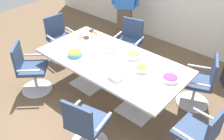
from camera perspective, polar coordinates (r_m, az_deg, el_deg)
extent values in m
cube|color=brown|center=(4.49, 0.00, -5.81)|extent=(10.00, 10.00, 0.01)
cube|color=silver|center=(4.05, 0.00, 2.09)|extent=(2.40, 1.20, 0.04)
cube|color=silver|center=(4.78, -5.01, -2.82)|extent=(0.56, 0.56, 0.02)
cylinder|color=silver|center=(4.57, -5.23, 0.72)|extent=(0.09, 0.09, 0.69)
cube|color=silver|center=(4.24, 5.71, -8.78)|extent=(0.56, 0.56, 0.02)
cylinder|color=silver|center=(4.00, 6.00, -5.08)|extent=(0.09, 0.09, 0.69)
cylinder|color=silver|center=(4.56, 17.53, -6.85)|extent=(0.70, 0.70, 0.02)
cylinder|color=silver|center=(4.42, 18.01, -4.77)|extent=(0.05, 0.05, 0.41)
cube|color=#33476B|center=(4.28, 18.57, -2.36)|extent=(0.60, 0.60, 0.06)
cube|color=#33476B|center=(4.17, 22.01, -0.25)|extent=(0.20, 0.42, 0.42)
cube|color=silver|center=(4.01, 18.70, -3.02)|extent=(0.35, 0.17, 0.02)
cube|color=silver|center=(4.42, 19.02, 0.71)|extent=(0.35, 0.17, 0.02)
cylinder|color=silver|center=(5.34, 3.41, 1.79)|extent=(0.64, 0.64, 0.02)
cylinder|color=silver|center=(5.23, 3.50, 3.76)|extent=(0.05, 0.05, 0.41)
cube|color=#33476B|center=(5.11, 3.59, 6.00)|extent=(0.54, 0.54, 0.06)
cube|color=#33476B|center=(5.17, 4.73, 9.30)|extent=(0.44, 0.13, 0.42)
cube|color=silver|center=(4.96, 6.18, 6.51)|extent=(0.10, 0.37, 0.02)
cube|color=silver|center=(5.15, 1.17, 7.83)|extent=(0.10, 0.37, 0.02)
cylinder|color=silver|center=(5.58, -10.80, 2.77)|extent=(0.60, 0.60, 0.02)
cylinder|color=silver|center=(5.47, -11.04, 4.68)|extent=(0.05, 0.05, 0.41)
cube|color=#33476B|center=(5.36, -11.32, 6.82)|extent=(0.51, 0.51, 0.06)
cube|color=#33476B|center=(5.42, -12.84, 9.80)|extent=(0.09, 0.44, 0.42)
cube|color=silver|center=(5.42, -9.29, 8.81)|extent=(0.37, 0.07, 0.02)
cube|color=silver|center=(5.20, -13.73, 7.07)|extent=(0.37, 0.07, 0.02)
cylinder|color=silver|center=(4.82, -16.48, -4.02)|extent=(0.76, 0.76, 0.02)
cylinder|color=silver|center=(4.69, -16.90, -1.98)|extent=(0.05, 0.05, 0.41)
cube|color=#33476B|center=(4.56, -17.39, 0.37)|extent=(0.65, 0.65, 0.06)
cube|color=#33476B|center=(4.49, -20.51, 2.81)|extent=(0.33, 0.34, 0.42)
cube|color=silver|center=(4.69, -17.05, 3.27)|extent=(0.29, 0.28, 0.02)
cube|color=silver|center=(4.30, -18.31, -0.17)|extent=(0.29, 0.28, 0.02)
cylinder|color=silver|center=(3.59, -5.24, -14.06)|extent=(0.05, 0.05, 0.41)
cube|color=#33476B|center=(3.42, -5.45, -11.50)|extent=(0.54, 0.54, 0.06)
cube|color=#33476B|center=(3.13, -7.84, -10.86)|extent=(0.44, 0.13, 0.42)
cube|color=silver|center=(3.44, -9.00, -8.60)|extent=(0.11, 0.37, 0.02)
cube|color=silver|center=(3.24, -1.87, -11.60)|extent=(0.11, 0.37, 0.02)
cube|color=#33476B|center=(3.44, 18.14, -13.16)|extent=(0.49, 0.49, 0.06)
cube|color=#33476B|center=(3.23, 22.18, -12.00)|extent=(0.07, 0.44, 0.42)
cube|color=silver|center=(3.20, 16.34, -14.22)|extent=(0.37, 0.05, 0.02)
cube|color=silver|center=(3.53, 20.45, -9.55)|extent=(0.37, 0.05, 0.02)
cube|color=brown|center=(5.98, 2.82, 10.08)|extent=(0.38, 0.33, 0.83)
cylinder|color=white|center=(3.78, 6.55, 0.17)|extent=(0.17, 0.17, 0.08)
ellipsoid|color=yellow|center=(3.75, 6.59, 0.65)|extent=(0.15, 0.15, 0.07)
cylinder|color=white|center=(3.67, 12.96, -1.94)|extent=(0.24, 0.24, 0.06)
ellipsoid|color=#9E3D8E|center=(3.65, 13.02, -1.58)|extent=(0.21, 0.21, 0.05)
cylinder|color=white|center=(4.09, 4.90, 3.29)|extent=(0.24, 0.24, 0.08)
ellipsoid|color=tan|center=(4.07, 4.93, 3.75)|extent=(0.21, 0.21, 0.07)
cylinder|color=#4C9EC6|center=(4.18, -8.34, 3.66)|extent=(0.25, 0.25, 0.07)
ellipsoid|color=orange|center=(4.16, -8.38, 4.05)|extent=(0.22, 0.22, 0.06)
cylinder|color=white|center=(4.80, -5.56, 7.91)|extent=(0.39, 0.39, 0.01)
torus|color=white|center=(4.70, -4.32, 7.63)|extent=(0.11, 0.11, 0.03)
torus|color=tan|center=(4.81, -3.83, 8.32)|extent=(0.11, 0.11, 0.03)
torus|color=brown|center=(4.90, -4.64, 8.83)|extent=(0.11, 0.11, 0.03)
torus|color=white|center=(4.92, -6.29, 8.80)|extent=(0.11, 0.11, 0.03)
torus|color=white|center=(4.85, -7.20, 8.35)|extent=(0.11, 0.11, 0.03)
torus|color=pink|center=(4.71, -6.91, 7.54)|extent=(0.11, 0.11, 0.03)
torus|color=brown|center=(4.67, -5.79, 7.33)|extent=(0.11, 0.11, 0.03)
cylinder|color=white|center=(4.27, -0.26, 4.33)|extent=(0.21, 0.21, 0.01)
cylinder|color=silver|center=(4.27, -0.26, 4.40)|extent=(0.21, 0.21, 0.01)
cylinder|color=white|center=(4.26, -0.26, 4.47)|extent=(0.21, 0.21, 0.01)
cylinder|color=silver|center=(4.26, -0.26, 4.54)|extent=(0.21, 0.21, 0.01)
cylinder|color=white|center=(4.26, -0.26, 4.61)|extent=(0.21, 0.21, 0.01)
cylinder|color=silver|center=(4.25, -0.26, 4.68)|extent=(0.21, 0.21, 0.01)
cylinder|color=white|center=(4.25, -0.26, 4.75)|extent=(0.21, 0.21, 0.01)
cylinder|color=silver|center=(4.25, -0.26, 4.82)|extent=(0.21, 0.21, 0.01)
cube|color=white|center=(3.62, 0.87, -1.45)|extent=(0.19, 0.19, 0.06)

